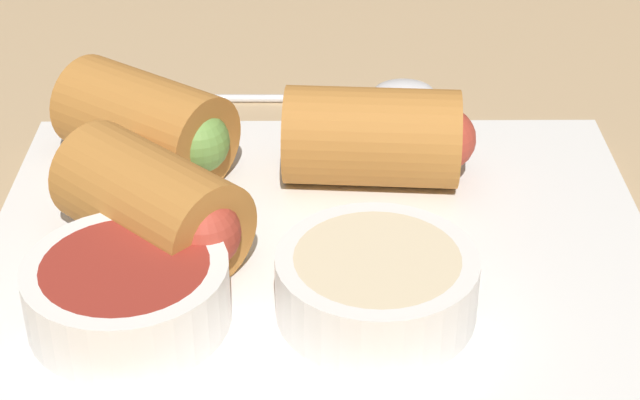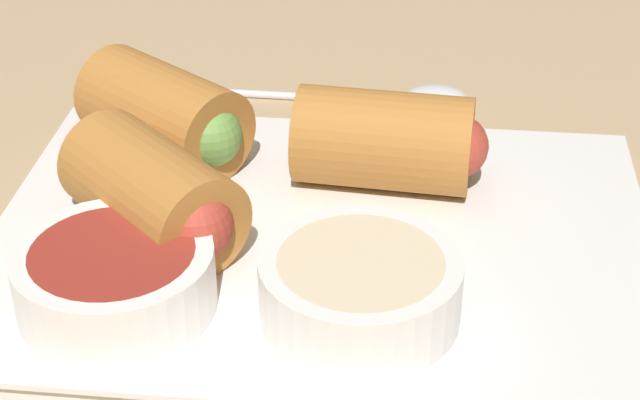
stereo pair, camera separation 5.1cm
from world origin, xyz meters
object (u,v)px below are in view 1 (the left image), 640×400
Objects in this scene: dipping_bowl_far at (127,291)px; dipping_bowl_near at (376,283)px; spoon at (376,93)px; serving_plate at (320,248)px.

dipping_bowl_near is at bearing -177.40° from dipping_bowl_far.
dipping_bowl_near is 0.46× the size of spoon.
spoon is (-1.23, -23.48, -2.52)cm from dipping_bowl_near.
spoon is at bearing -116.64° from dipping_bowl_far.
dipping_bowl_near is 23.65cm from spoon.
dipping_bowl_far reaches higher than serving_plate.
dipping_bowl_far is at bearing 2.60° from dipping_bowl_near.
dipping_bowl_far is (8.37, 6.58, 2.36)cm from serving_plate.
dipping_bowl_far reaches higher than spoon.
serving_plate is at bearing 78.13° from spoon.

